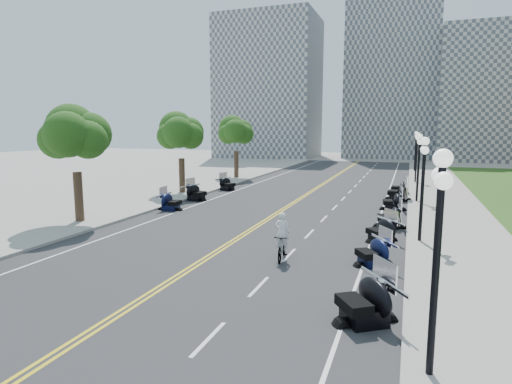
% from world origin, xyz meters
% --- Properties ---
extents(ground, '(160.00, 160.00, 0.00)m').
position_xyz_m(ground, '(0.00, 0.00, 0.00)').
color(ground, gray).
extents(road, '(16.00, 90.00, 0.01)m').
position_xyz_m(road, '(0.00, 10.00, 0.00)').
color(road, '#333335').
rests_on(road, ground).
extents(centerline_yellow_a, '(0.12, 90.00, 0.00)m').
position_xyz_m(centerline_yellow_a, '(-0.12, 10.00, 0.01)').
color(centerline_yellow_a, yellow).
rests_on(centerline_yellow_a, road).
extents(centerline_yellow_b, '(0.12, 90.00, 0.00)m').
position_xyz_m(centerline_yellow_b, '(0.12, 10.00, 0.01)').
color(centerline_yellow_b, yellow).
rests_on(centerline_yellow_b, road).
extents(edge_line_north, '(0.12, 90.00, 0.00)m').
position_xyz_m(edge_line_north, '(6.40, 10.00, 0.01)').
color(edge_line_north, white).
rests_on(edge_line_north, road).
extents(edge_line_south, '(0.12, 90.00, 0.00)m').
position_xyz_m(edge_line_south, '(-6.40, 10.00, 0.01)').
color(edge_line_south, white).
rests_on(edge_line_south, road).
extents(lane_dash_4, '(0.12, 2.00, 0.00)m').
position_xyz_m(lane_dash_4, '(3.20, -8.00, 0.01)').
color(lane_dash_4, white).
rests_on(lane_dash_4, road).
extents(lane_dash_5, '(0.12, 2.00, 0.00)m').
position_xyz_m(lane_dash_5, '(3.20, -4.00, 0.01)').
color(lane_dash_5, white).
rests_on(lane_dash_5, road).
extents(lane_dash_6, '(0.12, 2.00, 0.00)m').
position_xyz_m(lane_dash_6, '(3.20, 0.00, 0.01)').
color(lane_dash_6, white).
rests_on(lane_dash_6, road).
extents(lane_dash_7, '(0.12, 2.00, 0.00)m').
position_xyz_m(lane_dash_7, '(3.20, 4.00, 0.01)').
color(lane_dash_7, white).
rests_on(lane_dash_7, road).
extents(lane_dash_8, '(0.12, 2.00, 0.00)m').
position_xyz_m(lane_dash_8, '(3.20, 8.00, 0.01)').
color(lane_dash_8, white).
rests_on(lane_dash_8, road).
extents(lane_dash_9, '(0.12, 2.00, 0.00)m').
position_xyz_m(lane_dash_9, '(3.20, 12.00, 0.01)').
color(lane_dash_9, white).
rests_on(lane_dash_9, road).
extents(lane_dash_10, '(0.12, 2.00, 0.00)m').
position_xyz_m(lane_dash_10, '(3.20, 16.00, 0.01)').
color(lane_dash_10, white).
rests_on(lane_dash_10, road).
extents(lane_dash_11, '(0.12, 2.00, 0.00)m').
position_xyz_m(lane_dash_11, '(3.20, 20.00, 0.01)').
color(lane_dash_11, white).
rests_on(lane_dash_11, road).
extents(lane_dash_12, '(0.12, 2.00, 0.00)m').
position_xyz_m(lane_dash_12, '(3.20, 24.00, 0.01)').
color(lane_dash_12, white).
rests_on(lane_dash_12, road).
extents(lane_dash_13, '(0.12, 2.00, 0.00)m').
position_xyz_m(lane_dash_13, '(3.20, 28.00, 0.01)').
color(lane_dash_13, white).
rests_on(lane_dash_13, road).
extents(lane_dash_14, '(0.12, 2.00, 0.00)m').
position_xyz_m(lane_dash_14, '(3.20, 32.00, 0.01)').
color(lane_dash_14, white).
rests_on(lane_dash_14, road).
extents(lane_dash_15, '(0.12, 2.00, 0.00)m').
position_xyz_m(lane_dash_15, '(3.20, 36.00, 0.01)').
color(lane_dash_15, white).
rests_on(lane_dash_15, road).
extents(lane_dash_16, '(0.12, 2.00, 0.00)m').
position_xyz_m(lane_dash_16, '(3.20, 40.00, 0.01)').
color(lane_dash_16, white).
rests_on(lane_dash_16, road).
extents(lane_dash_17, '(0.12, 2.00, 0.00)m').
position_xyz_m(lane_dash_17, '(3.20, 44.00, 0.01)').
color(lane_dash_17, white).
rests_on(lane_dash_17, road).
extents(lane_dash_18, '(0.12, 2.00, 0.00)m').
position_xyz_m(lane_dash_18, '(3.20, 48.00, 0.01)').
color(lane_dash_18, white).
rests_on(lane_dash_18, road).
extents(lane_dash_19, '(0.12, 2.00, 0.00)m').
position_xyz_m(lane_dash_19, '(3.20, 52.00, 0.01)').
color(lane_dash_19, white).
rests_on(lane_dash_19, road).
extents(sidewalk_north, '(5.00, 90.00, 0.15)m').
position_xyz_m(sidewalk_north, '(10.50, 10.00, 0.07)').
color(sidewalk_north, '#9E9991').
rests_on(sidewalk_north, ground).
extents(sidewalk_south, '(5.00, 90.00, 0.15)m').
position_xyz_m(sidewalk_south, '(-10.50, 10.00, 0.07)').
color(sidewalk_south, '#9E9991').
rests_on(sidewalk_south, ground).
extents(distant_block_a, '(18.00, 14.00, 26.00)m').
position_xyz_m(distant_block_a, '(-18.00, 62.00, 13.00)').
color(distant_block_a, gray).
rests_on(distant_block_a, ground).
extents(distant_block_b, '(16.00, 12.00, 30.00)m').
position_xyz_m(distant_block_b, '(4.00, 68.00, 15.00)').
color(distant_block_b, gray).
rests_on(distant_block_b, ground).
extents(distant_block_c, '(20.00, 14.00, 22.00)m').
position_xyz_m(distant_block_c, '(22.00, 65.00, 11.00)').
color(distant_block_c, gray).
rests_on(distant_block_c, ground).
extents(street_lamp_1, '(0.50, 1.20, 4.90)m').
position_xyz_m(street_lamp_1, '(8.60, -8.00, 2.60)').
color(street_lamp_1, black).
rests_on(street_lamp_1, sidewalk_north).
extents(street_lamp_2, '(0.50, 1.20, 4.90)m').
position_xyz_m(street_lamp_2, '(8.60, 4.00, 2.60)').
color(street_lamp_2, black).
rests_on(street_lamp_2, sidewalk_north).
extents(street_lamp_3, '(0.50, 1.20, 4.90)m').
position_xyz_m(street_lamp_3, '(8.60, 16.00, 2.60)').
color(street_lamp_3, black).
rests_on(street_lamp_3, sidewalk_north).
extents(street_lamp_4, '(0.50, 1.20, 4.90)m').
position_xyz_m(street_lamp_4, '(8.60, 28.00, 2.60)').
color(street_lamp_4, black).
rests_on(street_lamp_4, sidewalk_north).
extents(street_lamp_5, '(0.50, 1.20, 4.90)m').
position_xyz_m(street_lamp_5, '(8.60, 40.00, 2.60)').
color(street_lamp_5, black).
rests_on(street_lamp_5, sidewalk_north).
extents(tree_2, '(4.80, 4.80, 9.20)m').
position_xyz_m(tree_2, '(-10.00, 2.00, 4.75)').
color(tree_2, '#235619').
rests_on(tree_2, sidewalk_south).
extents(tree_3, '(4.80, 4.80, 9.20)m').
position_xyz_m(tree_3, '(-10.00, 14.00, 4.75)').
color(tree_3, '#235619').
rests_on(tree_3, sidewalk_south).
extents(tree_4, '(4.80, 4.80, 9.20)m').
position_xyz_m(tree_4, '(-10.00, 26.00, 4.75)').
color(tree_4, '#235619').
rests_on(tree_4, sidewalk_south).
extents(motorcycle_n_4, '(2.93, 2.93, 1.47)m').
position_xyz_m(motorcycle_n_4, '(6.96, -5.64, 0.74)').
color(motorcycle_n_4, black).
rests_on(motorcycle_n_4, road).
extents(motorcycle_n_5, '(2.49, 2.49, 1.26)m').
position_xyz_m(motorcycle_n_5, '(6.76, -0.26, 0.63)').
color(motorcycle_n_5, black).
rests_on(motorcycle_n_5, road).
extents(motorcycle_n_6, '(2.57, 2.57, 1.28)m').
position_xyz_m(motorcycle_n_6, '(6.84, 3.66, 0.64)').
color(motorcycle_n_6, black).
rests_on(motorcycle_n_6, road).
extents(motorcycle_n_7, '(2.18, 2.18, 1.38)m').
position_xyz_m(motorcycle_n_7, '(7.06, 6.88, 0.69)').
color(motorcycle_n_7, black).
rests_on(motorcycle_n_7, road).
extents(motorcycle_n_8, '(2.14, 2.14, 1.35)m').
position_xyz_m(motorcycle_n_8, '(7.02, 12.37, 0.67)').
color(motorcycle_n_8, black).
rests_on(motorcycle_n_8, road).
extents(motorcycle_n_9, '(2.38, 2.38, 1.54)m').
position_xyz_m(motorcycle_n_9, '(7.24, 16.54, 0.77)').
color(motorcycle_n_9, black).
rests_on(motorcycle_n_9, road).
extents(motorcycle_n_10, '(2.00, 2.00, 1.29)m').
position_xyz_m(motorcycle_n_10, '(7.23, 19.99, 0.65)').
color(motorcycle_n_10, black).
rests_on(motorcycle_n_10, road).
extents(motorcycle_s_7, '(1.98, 1.98, 1.30)m').
position_xyz_m(motorcycle_s_7, '(-7.08, 7.27, 0.65)').
color(motorcycle_s_7, black).
rests_on(motorcycle_s_7, road).
extents(motorcycle_s_8, '(2.30, 2.30, 1.38)m').
position_xyz_m(motorcycle_s_8, '(-7.29, 11.37, 0.69)').
color(motorcycle_s_8, black).
rests_on(motorcycle_s_8, road).
extents(motorcycle_s_9, '(2.30, 2.30, 1.28)m').
position_xyz_m(motorcycle_s_9, '(-7.25, 17.19, 0.64)').
color(motorcycle_s_9, black).
rests_on(motorcycle_s_9, road).
extents(bicycle, '(0.76, 1.93, 1.13)m').
position_xyz_m(bicycle, '(3.09, -0.75, 0.57)').
color(bicycle, '#A51414').
rests_on(bicycle, road).
extents(cyclist_rider, '(0.62, 0.41, 1.70)m').
position_xyz_m(cyclist_rider, '(3.09, -0.75, 1.98)').
color(cyclist_rider, white).
rests_on(cyclist_rider, bicycle).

